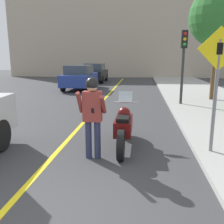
# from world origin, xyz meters

# --- Properties ---
(ground_plane) EXTENTS (80.00, 80.00, 0.00)m
(ground_plane) POSITION_xyz_m (0.00, 0.00, 0.00)
(ground_plane) COLOR #38383A
(road_center_line) EXTENTS (0.12, 36.00, 0.01)m
(road_center_line) POSITION_xyz_m (-0.60, 6.00, 0.00)
(road_center_line) COLOR yellow
(road_center_line) RESTS_ON ground
(building_backdrop) EXTENTS (28.00, 1.20, 8.81)m
(building_backdrop) POSITION_xyz_m (0.00, 26.00, 4.40)
(building_backdrop) COLOR #B2A38E
(building_backdrop) RESTS_ON ground
(motorcycle) EXTENTS (0.62, 2.27, 1.33)m
(motorcycle) POSITION_xyz_m (0.94, 3.08, 0.52)
(motorcycle) COLOR black
(motorcycle) RESTS_ON ground
(person_biker) EXTENTS (0.59, 0.48, 1.79)m
(person_biker) POSITION_xyz_m (0.32, 2.31, 1.11)
(person_biker) COLOR #282D4C
(person_biker) RESTS_ON ground
(crossing_sign) EXTENTS (0.91, 0.08, 2.70)m
(crossing_sign) POSITION_xyz_m (2.95, 2.74, 1.75)
(crossing_sign) COLOR slate
(crossing_sign) RESTS_ON sidewalk_curb
(traffic_light) EXTENTS (0.26, 0.30, 3.23)m
(traffic_light) POSITION_xyz_m (3.17, 8.73, 2.38)
(traffic_light) COLOR #2D2D30
(traffic_light) RESTS_ON sidewalk_curb
(street_tree) EXTENTS (2.79, 2.79, 5.36)m
(street_tree) POSITION_xyz_m (4.92, 10.21, 4.06)
(street_tree) COLOR brown
(street_tree) RESTS_ON sidewalk_curb
(parked_car_blue) EXTENTS (1.88, 4.20, 1.68)m
(parked_car_blue) POSITION_xyz_m (-2.93, 14.29, 0.86)
(parked_car_blue) COLOR black
(parked_car_blue) RESTS_ON ground
(parked_car_black) EXTENTS (1.88, 4.20, 1.68)m
(parked_car_black) POSITION_xyz_m (-2.83, 19.64, 0.86)
(parked_car_black) COLOR black
(parked_car_black) RESTS_ON ground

